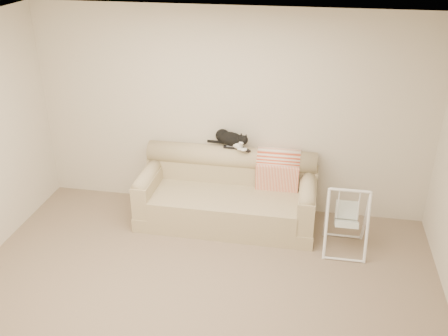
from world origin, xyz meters
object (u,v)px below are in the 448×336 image
sofa (228,195)px  tuxedo_cat (231,139)px  remote_b (245,149)px  remote_a (231,147)px  baby_swing (346,219)px

sofa → tuxedo_cat: size_ratio=3.93×
sofa → tuxedo_cat: bearing=91.3°
remote_b → tuxedo_cat: (-0.19, 0.07, 0.10)m
sofa → remote_a: (-0.00, 0.23, 0.56)m
remote_a → baby_swing: 1.66m
remote_b → tuxedo_cat: tuxedo_cat is taller
remote_b → tuxedo_cat: size_ratio=0.28×
remote_a → baby_swing: bearing=-23.3°
tuxedo_cat → baby_swing: (1.46, -0.66, -0.61)m
sofa → baby_swing: size_ratio=2.75×
remote_b → sofa: bearing=-132.1°
tuxedo_cat → baby_swing: size_ratio=0.70×
tuxedo_cat → remote_a: bearing=-84.9°
remote_b → baby_swing: (1.27, -0.60, -0.51)m
sofa → remote_b: 0.62m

